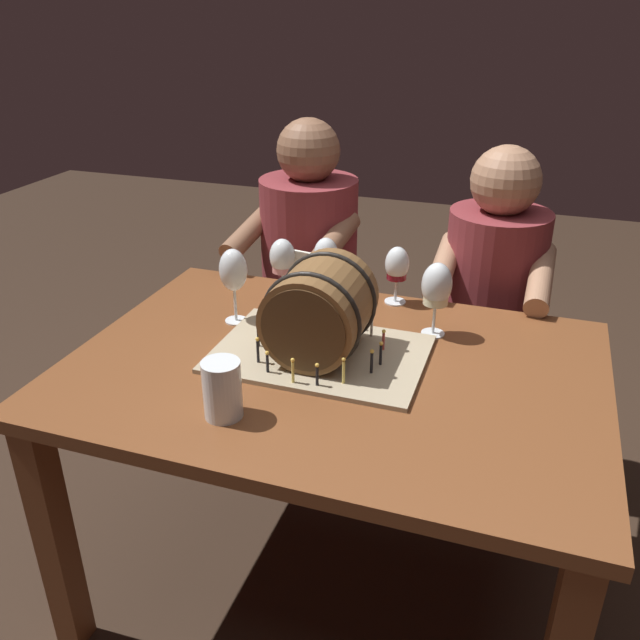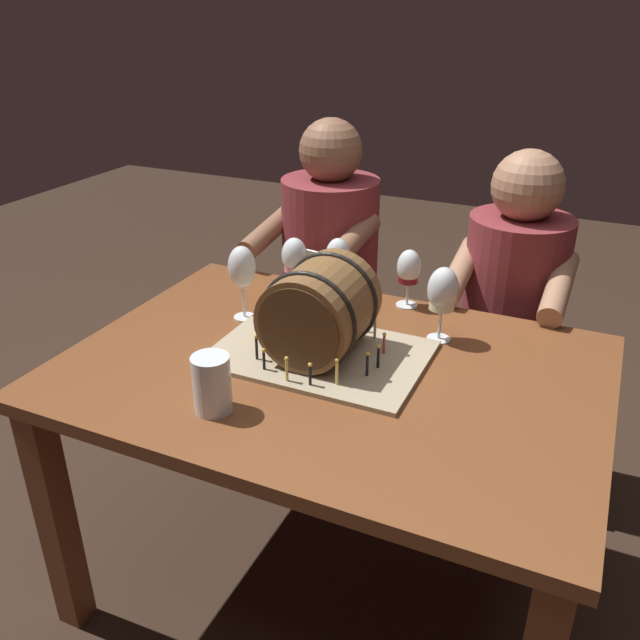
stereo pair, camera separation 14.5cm
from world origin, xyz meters
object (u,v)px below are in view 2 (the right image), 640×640
wine_glass_red (409,270)px  wine_glass_amber (338,259)px  dining_table (331,402)px  barrel_cake (320,316)px  person_seated_left (329,301)px  wine_glass_empty (242,268)px  menu_card (319,277)px  wine_glass_rose (294,258)px  beer_pint (212,386)px  wine_glass_white (443,292)px  person_seated_right (506,343)px

wine_glass_red → wine_glass_amber: wine_glass_amber is taller
dining_table → wine_glass_amber: (-0.14, 0.36, 0.24)m
wine_glass_red → wine_glass_amber: size_ratio=0.90×
barrel_cake → person_seated_left: size_ratio=0.44×
dining_table → wine_glass_empty: 0.44m
wine_glass_empty → menu_card: size_ratio=1.32×
wine_glass_rose → person_seated_left: size_ratio=0.16×
wine_glass_empty → beer_pint: size_ratio=1.62×
dining_table → person_seated_left: (-0.32, 0.70, -0.07)m
wine_glass_amber → wine_glass_empty: (-0.19, -0.22, 0.02)m
wine_glass_white → menu_card: size_ratio=1.26×
wine_glass_white → person_seated_right: (0.11, 0.46, -0.34)m
wine_glass_white → person_seated_right: person_seated_right is taller
wine_glass_white → person_seated_left: bearing=138.2°
barrel_cake → menu_card: bearing=115.1°
wine_glass_rose → menu_card: wine_glass_rose is taller
wine_glass_empty → person_seated_right: size_ratio=0.18×
dining_table → wine_glass_empty: wine_glass_empty is taller
beer_pint → menu_card: size_ratio=0.82×
person_seated_right → barrel_cake: bearing=-118.2°
wine_glass_red → wine_glass_amber: bearing=-167.7°
wine_glass_rose → wine_glass_empty: 0.18m
wine_glass_amber → person_seated_right: bearing=36.6°
barrel_cake → wine_glass_red: barrel_cake is taller
barrel_cake → wine_glass_white: 0.32m
person_seated_left → person_seated_right: 0.63m
wine_glass_rose → wine_glass_empty: (-0.08, -0.16, 0.02)m
wine_glass_red → person_seated_left: person_seated_left is taller
dining_table → wine_glass_empty: (-0.33, 0.14, 0.26)m
barrel_cake → wine_glass_empty: barrel_cake is taller
dining_table → wine_glass_white: 0.40m
wine_glass_empty → person_seated_right: (0.64, 0.56, -0.36)m
barrel_cake → beer_pint: barrel_cake is taller
barrel_cake → person_seated_left: bearing=112.0°
beer_pint → person_seated_right: size_ratio=0.11×
barrel_cake → wine_glass_red: (0.10, 0.38, 0.00)m
wine_glass_empty → person_seated_right: bearing=41.1°
dining_table → person_seated_right: size_ratio=1.13×
beer_pint → person_seated_right: person_seated_right is taller
wine_glass_amber → wine_glass_white: wine_glass_white is taller
barrel_cake → wine_glass_empty: size_ratio=2.46×
person_seated_right → wine_glass_white: bearing=-103.9°
wine_glass_white → person_seated_left: person_seated_left is taller
dining_table → person_seated_right: person_seated_right is taller
person_seated_left → wine_glass_red: bearing=-38.2°
dining_table → wine_glass_white: size_ratio=6.38×
person_seated_left → wine_glass_amber: bearing=-62.7°
barrel_cake → beer_pint: (-0.11, -0.31, -0.05)m
wine_glass_amber → person_seated_right: size_ratio=0.17×
wine_glass_empty → person_seated_left: person_seated_left is taller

